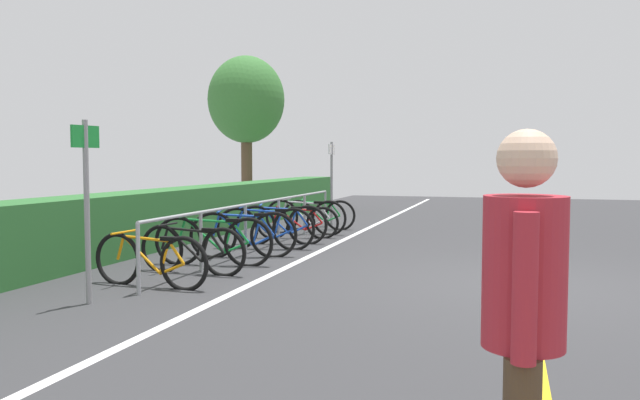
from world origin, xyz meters
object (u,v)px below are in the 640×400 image
bicycle_8 (319,215)px  pedestrian (523,313)px  sign_post_near (87,193)px  bicycle_3 (244,235)px  bicycle_2 (213,241)px  bicycle_7 (305,217)px  bicycle_0 (150,260)px  bicycle_1 (192,250)px  bicycle_4 (265,228)px  bicycle_5 (282,225)px  bicycle_6 (298,222)px  tree_mid (246,101)px  bike_rack (263,213)px  sign_post_far (332,175)px

bicycle_8 → pedestrian: pedestrian is taller
pedestrian → sign_post_near: size_ratio=0.84×
bicycle_3 → bicycle_8: (4.21, 0.02, -0.04)m
bicycle_2 → bicycle_7: size_ratio=1.00×
bicycle_0 → bicycle_1: 0.97m
bicycle_1 → bicycle_4: bearing=-1.9°
bicycle_2 → sign_post_near: sign_post_near is taller
bicycle_4 → bicycle_8: (3.24, 0.00, -0.03)m
bicycle_5 → bicycle_7: size_ratio=0.91×
bicycle_6 → sign_post_near: 6.13m
bicycle_3 → tree_mid: (8.76, 3.82, 3.06)m
bike_rack → bicycle_0: size_ratio=4.60×
bicycle_6 → bicycle_8: (1.63, 0.05, 0.01)m
bicycle_6 → pedestrian: pedestrian is taller
sign_post_far → tree_mid: 5.72m
bicycle_8 → sign_post_near: size_ratio=0.81×
bicycle_3 → bicycle_5: bearing=-1.0°
bicycle_3 → bicycle_7: bearing=1.0°
bicycle_4 → bicycle_1: bearing=178.1°
bicycle_3 → bicycle_8: size_ratio=1.02×
bicycle_2 → bicycle_6: bicycle_2 is taller
bike_rack → bicycle_1: (-2.42, 0.07, -0.32)m
bicycle_0 → bicycle_5: (4.15, -0.18, 0.04)m
bicycle_6 → bicycle_1: bearing=178.2°
bike_rack → bicycle_8: 3.32m
bicycle_1 → bicycle_8: size_ratio=1.03×
bicycle_5 → sign_post_far: 3.57m
bicycle_4 → sign_post_far: bearing=-0.3°
sign_post_near → sign_post_far: (8.60, -0.30, 0.00)m
bike_rack → bicycle_2: 1.75m
bicycle_4 → bicycle_7: size_ratio=0.96×
bicycle_2 → pedestrian: (-5.77, -4.27, 0.61)m
bicycle_1 → bicycle_5: bearing=-2.3°
bicycle_3 → bicycle_5: bicycle_3 is taller
bicycle_0 → sign_post_far: (7.61, -0.16, 0.89)m
bicycle_8 → bicycle_6: bearing=-178.3°
bicycle_0 → sign_post_far: bearing=-1.2°
bicycle_1 → bicycle_7: (4.85, -0.04, 0.03)m
bicycle_4 → bicycle_5: bearing=-3.6°
bicycle_4 → bicycle_7: 2.37m
bicycle_5 → sign_post_near: (-5.14, 0.32, 0.85)m
bike_rack → bicycle_6: bike_rack is taller
bicycle_0 → bicycle_3: 2.49m
bike_rack → bicycle_4: bearing=-10.4°
sign_post_near → tree_mid: bearing=16.1°
bicycle_7 → bicycle_2: bearing=179.2°
bicycle_4 → sign_post_near: (-4.44, 0.27, 0.85)m
bicycle_5 → bicycle_6: 0.92m
sign_post_near → bicycle_2: bearing=-3.6°
bike_rack → bicycle_7: 2.45m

